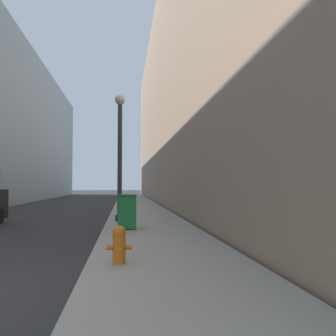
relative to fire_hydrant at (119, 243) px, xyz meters
name	(u,v)px	position (x,y,z in m)	size (l,w,h in m)	color
sidewalk_right	(139,209)	(0.99, 16.23, -0.44)	(3.20, 60.00, 0.14)	#9E998E
building_right_stone	(225,102)	(8.69, 24.23, 8.24)	(12.00, 60.00, 17.50)	#9E7F66
fire_hydrant	(119,243)	(0.00, 0.00, 0.00)	(0.48, 0.37, 0.71)	orange
trash_bin	(127,211)	(0.18, 5.45, 0.21)	(0.61, 0.69, 1.14)	#1E7538
lamppost	(120,151)	(-0.11, 8.06, 2.47)	(0.42, 0.42, 5.13)	#2D332D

